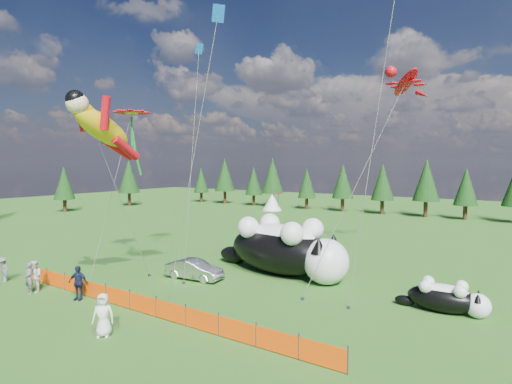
# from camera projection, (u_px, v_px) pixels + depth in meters

# --- Properties ---
(ground) EXTENTS (160.00, 160.00, 0.00)m
(ground) POSITION_uv_depth(u_px,v_px,m) (183.00, 297.00, 23.09)
(ground) COLOR #103C0A
(ground) RESTS_ON ground
(safety_fence) EXTENTS (22.06, 0.06, 1.10)m
(safety_fence) POSITION_uv_depth(u_px,v_px,m) (143.00, 304.00, 20.55)
(safety_fence) COLOR #262626
(safety_fence) RESTS_ON ground
(tree_line) EXTENTS (90.00, 4.00, 8.00)m
(tree_line) POSITION_uv_depth(u_px,v_px,m) (391.00, 189.00, 60.35)
(tree_line) COLOR black
(tree_line) RESTS_ON ground
(festival_tents) EXTENTS (50.00, 3.20, 2.80)m
(festival_tents) POSITION_uv_depth(u_px,v_px,m) (469.00, 214.00, 50.34)
(festival_tents) COLOR white
(festival_tents) RESTS_ON ground
(cat_large) EXTENTS (11.01, 5.04, 3.98)m
(cat_large) POSITION_uv_depth(u_px,v_px,m) (284.00, 248.00, 27.74)
(cat_large) COLOR black
(cat_large) RESTS_ON ground
(cat_small) EXTENTS (4.64, 1.75, 1.67)m
(cat_small) POSITION_uv_depth(u_px,v_px,m) (447.00, 297.00, 20.66)
(cat_small) COLOR black
(cat_small) RESTS_ON ground
(car) EXTENTS (4.10, 1.85, 1.30)m
(car) POSITION_uv_depth(u_px,v_px,m) (194.00, 269.00, 26.67)
(car) COLOR silver
(car) RESTS_ON ground
(spectator_a) EXTENTS (0.70, 0.47, 1.86)m
(spectator_a) POSITION_uv_depth(u_px,v_px,m) (29.00, 278.00, 23.70)
(spectator_a) COLOR slate
(spectator_a) RESTS_ON ground
(spectator_b) EXTENTS (1.06, 0.82, 1.92)m
(spectator_b) POSITION_uv_depth(u_px,v_px,m) (34.00, 276.00, 23.95)
(spectator_b) COLOR silver
(spectator_b) RESTS_ON ground
(spectator_c) EXTENTS (1.29, 0.98, 1.96)m
(spectator_c) POSITION_uv_depth(u_px,v_px,m) (78.00, 283.00, 22.58)
(spectator_c) COLOR #141C38
(spectator_c) RESTS_ON ground
(spectator_d) EXTENTS (1.08, 0.56, 1.67)m
(spectator_d) POSITION_uv_depth(u_px,v_px,m) (3.00, 270.00, 25.95)
(spectator_d) COLOR slate
(spectator_d) RESTS_ON ground
(spectator_e) EXTENTS (1.13, 1.06, 1.95)m
(spectator_e) POSITION_uv_depth(u_px,v_px,m) (103.00, 315.00, 17.78)
(spectator_e) COLOR silver
(spectator_e) RESTS_ON ground
(superhero_kite) EXTENTS (4.81, 6.65, 12.27)m
(superhero_kite) POSITION_uv_depth(u_px,v_px,m) (102.00, 128.00, 22.93)
(superhero_kite) COLOR gold
(superhero_kite) RESTS_ON ground
(gecko_kite) EXTENTS (5.55, 13.79, 17.48)m
(gecko_kite) POSITION_uv_depth(u_px,v_px,m) (406.00, 83.00, 29.06)
(gecko_kite) COLOR red
(gecko_kite) RESTS_ON ground
(flower_kite) EXTENTS (3.86, 7.05, 12.78)m
(flower_kite) POSITION_uv_depth(u_px,v_px,m) (131.00, 114.00, 29.60)
(flower_kite) COLOR red
(flower_kite) RESTS_ON ground
(diamond_kite_a) EXTENTS (1.38, 3.46, 16.36)m
(diamond_kite_a) POSITION_uv_depth(u_px,v_px,m) (198.00, 61.00, 27.40)
(diamond_kite_a) COLOR blue
(diamond_kite_a) RESTS_ON ground
(diamond_kite_c) EXTENTS (3.71, 0.96, 15.29)m
(diamond_kite_c) POSITION_uv_depth(u_px,v_px,m) (216.00, 29.00, 18.16)
(diamond_kite_c) COLOR blue
(diamond_kite_c) RESTS_ON ground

